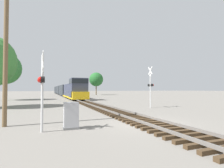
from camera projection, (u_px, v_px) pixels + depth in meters
name	position (u px, v px, depth m)	size (l,w,h in m)	color
ground_plane	(147.00, 124.00, 10.82)	(400.00, 400.00, 0.00)	slate
rail_track_bed	(147.00, 121.00, 10.83)	(2.60, 160.00, 0.31)	#42301E
freight_train	(63.00, 90.00, 61.75)	(3.09, 68.02, 4.21)	#33384C
crossing_signal_near	(42.00, 83.00, 8.71)	(0.37, 1.01, 4.01)	silver
crossing_signal_far	(151.00, 85.00, 20.11)	(0.38, 1.01, 4.74)	silver
relay_cabinet	(71.00, 116.00, 9.39)	(0.83, 0.58, 1.43)	slate
utility_pole	(6.00, 39.00, 10.07)	(1.80, 0.25, 9.67)	brown
tree_mid_background	(5.00, 69.00, 33.74)	(6.03, 6.03, 9.15)	#473521
tree_deep_background	(96.00, 79.00, 65.36)	(5.21, 5.21, 8.43)	brown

